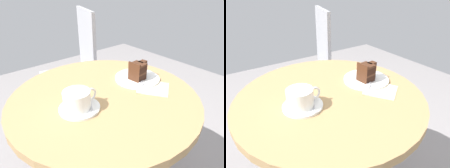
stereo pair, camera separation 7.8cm
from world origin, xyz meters
TOP-DOWN VIEW (x-y plane):
  - cafe_table at (0.00, 0.00)m, footprint 0.79×0.79m
  - saucer at (-0.14, -0.03)m, footprint 0.15×0.15m
  - coffee_cup at (-0.14, -0.03)m, footprint 0.14×0.10m
  - teaspoon at (-0.11, -0.07)m, footprint 0.06×0.10m
  - cake_plate at (0.21, 0.01)m, footprint 0.21×0.21m
  - cake_slice at (0.20, -0.01)m, footprint 0.09×0.07m
  - fork at (0.19, -0.04)m, footprint 0.14×0.10m
  - napkin at (0.19, -0.10)m, footprint 0.18×0.19m
  - cafe_chair at (0.27, 0.69)m, footprint 0.47×0.47m

SIDE VIEW (x-z plane):
  - cafe_chair at x=0.27m, z-range 0.08..1.04m
  - cafe_table at x=0.00m, z-range 0.24..0.95m
  - napkin at x=0.19m, z-range 0.71..0.71m
  - saucer at x=-0.14m, z-range 0.71..0.72m
  - cake_plate at x=0.21m, z-range 0.71..0.72m
  - teaspoon at x=-0.11m, z-range 0.72..0.72m
  - fork at x=0.19m, z-range 0.72..0.72m
  - coffee_cup at x=-0.14m, z-range 0.72..0.79m
  - cake_slice at x=0.20m, z-range 0.72..0.80m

